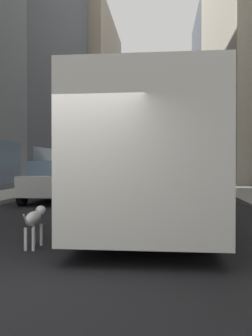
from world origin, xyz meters
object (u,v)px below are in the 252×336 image
object	(u,v)px
car_black_suv	(114,176)
car_white_van	(56,181)
car_red_coupe	(115,172)
box_truck	(139,163)
car_blue_hatchback	(176,171)
car_yellow_taxi	(182,174)
transit_bus	(153,155)
car_silver_sedan	(161,169)
dalmatian_dog	(35,219)

from	to	relation	value
car_black_suv	car_white_van	xyz separation A→B (m)	(-1.60, -5.74, -0.00)
car_black_suv	car_red_coupe	size ratio (longest dim) A/B	0.99
box_truck	car_white_van	bearing A→B (deg)	-93.49
car_blue_hatchback	car_black_suv	size ratio (longest dim) A/B	1.00
car_yellow_taxi	car_black_suv	xyz separation A→B (m)	(-4.00, -5.73, 0.00)
transit_bus	car_white_van	distance (m)	5.37
car_silver_sedan	car_white_van	distance (m)	33.87
car_red_coupe	car_silver_sedan	bearing A→B (deg)	75.82
car_white_van	dalmatian_dog	xyz separation A→B (m)	(1.99, -7.87, -0.31)
box_truck	dalmatian_dog	distance (m)	34.13
car_red_coupe	car_white_van	xyz separation A→B (m)	(0.00, -17.80, -0.00)
car_red_coupe	transit_bus	bearing A→B (deg)	-79.34
car_black_suv	car_red_coupe	xyz separation A→B (m)	(-1.60, 12.05, 0.00)
car_black_suv	dalmatian_dog	distance (m)	13.62
car_red_coupe	box_truck	xyz separation A→B (m)	(1.60, 8.45, 0.84)
car_silver_sedan	car_black_suv	world-z (taller)	same
car_red_coupe	dalmatian_dog	size ratio (longest dim) A/B	4.62
dalmatian_dog	car_blue_hatchback	bearing A→B (deg)	83.14
transit_bus	car_yellow_taxi	world-z (taller)	transit_bus
car_blue_hatchback	car_white_van	xyz separation A→B (m)	(-5.60, -22.16, -0.00)
transit_bus	box_truck	distance (m)	29.80
car_silver_sedan	box_truck	distance (m)	7.81
car_black_suv	car_yellow_taxi	bearing A→B (deg)	55.10
car_silver_sedan	car_yellow_taxi	bearing A→B (deg)	-85.87
car_silver_sedan	dalmatian_dog	size ratio (longest dim) A/B	4.22
car_yellow_taxi	car_black_suv	bearing A→B (deg)	-124.90
car_white_van	dalmatian_dog	distance (m)	8.12
car_silver_sedan	car_white_van	xyz separation A→B (m)	(-4.00, -33.63, -0.00)
car_yellow_taxi	car_red_coupe	bearing A→B (deg)	131.54
dalmatian_dog	car_red_coupe	bearing A→B (deg)	94.43
car_silver_sedan	car_blue_hatchback	distance (m)	11.58
car_red_coupe	box_truck	world-z (taller)	box_truck
car_silver_sedan	car_black_suv	xyz separation A→B (m)	(-2.40, -27.89, 0.00)
car_silver_sedan	box_truck	world-z (taller)	box_truck
car_blue_hatchback	car_yellow_taxi	size ratio (longest dim) A/B	1.10
transit_bus	car_yellow_taxi	bearing A→B (deg)	83.88
transit_bus	car_black_suv	world-z (taller)	transit_bus
transit_bus	car_black_suv	xyz separation A→B (m)	(-2.40, 9.20, -0.95)
transit_bus	car_silver_sedan	xyz separation A→B (m)	(0.00, 37.09, -0.96)
transit_bus	car_black_suv	bearing A→B (deg)	104.62
car_silver_sedan	car_yellow_taxi	xyz separation A→B (m)	(1.60, -22.15, -0.00)
car_yellow_taxi	car_black_suv	distance (m)	6.99
car_blue_hatchback	car_silver_sedan	bearing A→B (deg)	97.94
car_black_suv	car_red_coupe	distance (m)	12.16
car_blue_hatchback	car_white_van	size ratio (longest dim) A/B	1.06
car_yellow_taxi	car_white_van	bearing A→B (deg)	-116.01
dalmatian_dog	transit_bus	bearing A→B (deg)	65.50
car_red_coupe	dalmatian_dog	bearing A→B (deg)	-85.57
car_yellow_taxi	car_red_coupe	world-z (taller)	same
car_black_suv	car_blue_hatchback	bearing A→B (deg)	76.30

